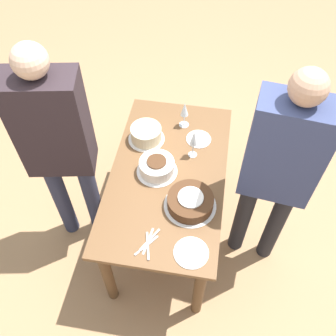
# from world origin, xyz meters

# --- Properties ---
(ground_plane) EXTENTS (12.00, 12.00, 0.00)m
(ground_plane) POSITION_xyz_m (0.00, 0.00, 0.00)
(ground_plane) COLOR #A87F56
(dining_table) EXTENTS (1.31, 0.73, 0.73)m
(dining_table) POSITION_xyz_m (0.00, 0.00, 0.59)
(dining_table) COLOR brown
(dining_table) RESTS_ON ground_plane
(cake_center_white) EXTENTS (0.26, 0.26, 0.11)m
(cake_center_white) POSITION_xyz_m (-0.00, 0.07, 0.77)
(cake_center_white) COLOR white
(cake_center_white) RESTS_ON dining_table
(cake_front_chocolate) EXTENTS (0.32, 0.32, 0.09)m
(cake_front_chocolate) POSITION_xyz_m (-0.22, -0.17, 0.77)
(cake_front_chocolate) COLOR white
(cake_front_chocolate) RESTS_ON dining_table
(cake_back_decorated) EXTENTS (0.25, 0.25, 0.11)m
(cake_back_decorated) POSITION_xyz_m (0.26, 0.19, 0.78)
(cake_back_decorated) COLOR white
(cake_back_decorated) RESTS_ON dining_table
(wine_glass_near) EXTENTS (0.07, 0.07, 0.20)m
(wine_glass_near) POSITION_xyz_m (0.44, -0.04, 0.86)
(wine_glass_near) COLOR silver
(wine_glass_near) RESTS_ON dining_table
(wine_glass_far) EXTENTS (0.06, 0.06, 0.22)m
(wine_glass_far) POSITION_xyz_m (0.18, -0.14, 0.88)
(wine_glass_far) COLOR silver
(wine_glass_far) RESTS_ON dining_table
(dessert_plate_left) EXTENTS (0.19, 0.19, 0.01)m
(dessert_plate_left) POSITION_xyz_m (-0.53, -0.22, 0.73)
(dessert_plate_left) COLOR white
(dessert_plate_left) RESTS_ON dining_table
(dessert_plate_right) EXTENTS (0.17, 0.17, 0.01)m
(dessert_plate_right) POSITION_xyz_m (0.32, -0.16, 0.73)
(dessert_plate_right) COLOR white
(dessert_plate_right) RESTS_ON dining_table
(fork_pile) EXTENTS (0.20, 0.12, 0.01)m
(fork_pile) POSITION_xyz_m (-0.51, 0.03, 0.73)
(fork_pile) COLOR silver
(fork_pile) RESTS_ON dining_table
(person_cutting) EXTENTS (0.27, 0.42, 1.64)m
(person_cutting) POSITION_xyz_m (-0.05, -0.64, 0.99)
(person_cutting) COLOR #232328
(person_cutting) RESTS_ON ground_plane
(person_watching) EXTENTS (0.29, 0.43, 1.65)m
(person_watching) POSITION_xyz_m (-0.08, 0.64, 1.00)
(person_watching) COLOR #2D334C
(person_watching) RESTS_ON ground_plane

